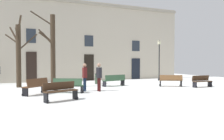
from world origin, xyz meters
The scene contains 14 objects.
ground_plane centered at (0.00, 0.00, 0.00)m, with size 33.39×33.39×0.00m, color white.
building_facade centered at (0.00, 8.11, 4.02)m, with size 20.87×0.60×7.92m.
tree_near_facade centered at (-6.31, 4.08, 2.50)m, with size 2.25×1.86×5.11m.
tree_left_of_center centered at (-4.06, 2.95, 2.73)m, with size 1.67×0.44×5.36m.
streetlamp centered at (6.61, 5.38, 2.48)m, with size 0.30×0.30×4.07m.
litter_bin centered at (-0.22, 4.34, 0.44)m, with size 0.49×0.49×0.87m.
bench_near_center_tree centered at (-3.47, -0.13, 0.45)m, with size 1.78×1.29×0.88m.
bench_near_lamp centered at (-5.29, -0.18, 0.47)m, with size 1.44×1.37×0.93m.
bench_by_litter_bin centered at (6.18, -0.73, 0.44)m, with size 1.59×0.46×0.86m.
bench_far_corner centered at (0.44, 2.23, 0.46)m, with size 1.93×0.92×0.88m.
bench_back_to_back_left centered at (4.28, 0.41, 0.46)m, with size 1.68×1.20×0.88m.
bench_back_to_back_right centered at (-4.27, -2.64, 0.47)m, with size 1.69×0.98×0.89m.
person_crossing_plaza centered at (-1.55, -0.11, 0.99)m, with size 0.27×0.41×1.76m.
person_by_shop_door centered at (-2.37, 0.26, 0.98)m, with size 0.23×0.38×1.76m.
Camera 1 is at (-5.67, -12.78, 1.80)m, focal length 34.12 mm.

